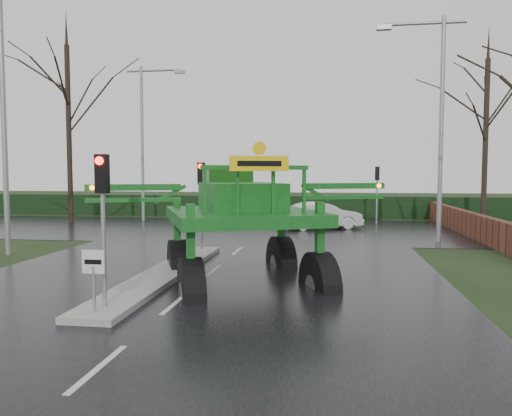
# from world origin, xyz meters

# --- Properties ---
(ground) EXTENTS (140.00, 140.00, 0.00)m
(ground) POSITION_xyz_m (0.00, 0.00, 0.00)
(ground) COLOR black
(ground) RESTS_ON ground
(road_main) EXTENTS (14.00, 80.00, 0.02)m
(road_main) POSITION_xyz_m (0.00, 10.00, 0.00)
(road_main) COLOR black
(road_main) RESTS_ON ground
(road_cross) EXTENTS (80.00, 12.00, 0.02)m
(road_cross) POSITION_xyz_m (0.00, 16.00, 0.01)
(road_cross) COLOR black
(road_cross) RESTS_ON ground
(median_island) EXTENTS (1.20, 10.00, 0.16)m
(median_island) POSITION_xyz_m (-1.30, 3.00, 0.09)
(median_island) COLOR gray
(median_island) RESTS_ON ground
(hedge_row) EXTENTS (44.00, 0.90, 1.50)m
(hedge_row) POSITION_xyz_m (0.00, 24.00, 0.75)
(hedge_row) COLOR black
(hedge_row) RESTS_ON ground
(brick_wall) EXTENTS (0.40, 20.00, 1.20)m
(brick_wall) POSITION_xyz_m (10.50, 16.00, 0.60)
(brick_wall) COLOR #592D1E
(brick_wall) RESTS_ON ground
(keep_left_sign) EXTENTS (0.50, 0.07, 1.35)m
(keep_left_sign) POSITION_xyz_m (-1.30, -1.50, 1.06)
(keep_left_sign) COLOR gray
(keep_left_sign) RESTS_ON ground
(traffic_signal_near) EXTENTS (0.26, 0.33, 3.52)m
(traffic_signal_near) POSITION_xyz_m (-1.30, -1.01, 2.59)
(traffic_signal_near) COLOR gray
(traffic_signal_near) RESTS_ON ground
(traffic_signal_mid) EXTENTS (0.26, 0.33, 3.52)m
(traffic_signal_mid) POSITION_xyz_m (-1.30, 7.49, 2.59)
(traffic_signal_mid) COLOR gray
(traffic_signal_mid) RESTS_ON ground
(traffic_signal_far) EXTENTS (0.26, 0.33, 3.52)m
(traffic_signal_far) POSITION_xyz_m (6.50, 20.01, 2.59)
(traffic_signal_far) COLOR gray
(traffic_signal_far) RESTS_ON ground
(street_light_left_near) EXTENTS (3.85, 0.30, 10.00)m
(street_light_left_near) POSITION_xyz_m (-8.19, 6.00, 5.99)
(street_light_left_near) COLOR gray
(street_light_left_near) RESTS_ON ground
(street_light_right) EXTENTS (3.85, 0.30, 10.00)m
(street_light_right) POSITION_xyz_m (8.19, 12.00, 5.99)
(street_light_right) COLOR gray
(street_light_right) RESTS_ON ground
(street_light_left_far) EXTENTS (3.85, 0.30, 10.00)m
(street_light_left_far) POSITION_xyz_m (-8.19, 20.00, 5.99)
(street_light_left_far) COLOR gray
(street_light_left_far) RESTS_ON ground
(tree_left_far) EXTENTS (7.70, 7.70, 13.26)m
(tree_left_far) POSITION_xyz_m (-12.50, 18.00, 7.15)
(tree_left_far) COLOR black
(tree_left_far) RESTS_ON ground
(tree_right_far) EXTENTS (7.00, 7.00, 12.05)m
(tree_right_far) POSITION_xyz_m (13.00, 21.00, 6.50)
(tree_right_far) COLOR black
(tree_right_far) RESTS_ON ground
(crop_sprayer) EXTENTS (8.15, 6.60, 4.90)m
(crop_sprayer) POSITION_xyz_m (0.04, 1.12, 2.32)
(crop_sprayer) COLOR black
(crop_sprayer) RESTS_ON ground
(white_sedan) EXTENTS (4.75, 3.22, 1.48)m
(white_sedan) POSITION_xyz_m (3.18, 16.58, 0.00)
(white_sedan) COLOR silver
(white_sedan) RESTS_ON ground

